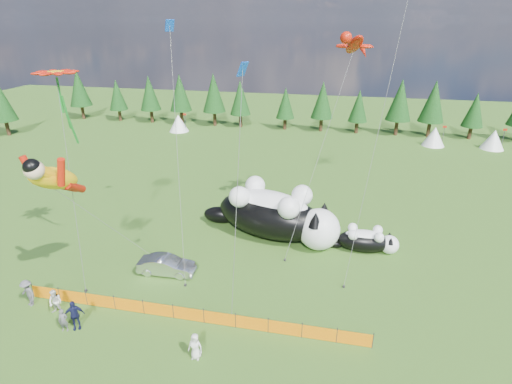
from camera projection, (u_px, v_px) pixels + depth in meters
ground at (205, 291)px, 27.47m from camera, size 160.00×160.00×0.00m
safety_fence at (188, 314)px, 24.58m from camera, size 22.06×0.06×1.10m
tree_line at (291, 106)px, 66.29m from camera, size 90.00×4.00×8.00m
festival_tents at (358, 132)px, 60.75m from camera, size 50.00×3.20×2.80m
cat_large at (275, 214)px, 33.55m from camera, size 12.47×6.92×4.59m
cat_small at (367, 240)px, 31.91m from camera, size 5.64×2.04×2.04m
car at (167, 265)px, 29.11m from camera, size 4.25×1.67×1.38m
spectator_a at (63, 320)px, 23.69m from camera, size 0.63×0.49×1.53m
spectator_b at (55, 302)px, 25.04m from camera, size 0.85×0.50×1.75m
spectator_c at (74, 315)px, 23.79m from camera, size 1.30×1.06×1.98m
spectator_d at (28, 293)px, 25.75m from camera, size 1.37×1.03×1.90m
spectator_e at (195, 346)px, 21.74m from camera, size 0.80×0.53×1.62m
superhero_kite at (54, 178)px, 23.78m from camera, size 5.14×7.67×11.41m
gecko_kite at (354, 45)px, 29.84m from camera, size 5.84×9.53×17.30m
flower_kite at (56, 75)px, 24.56m from camera, size 3.67×4.68×14.41m
diamond_kite_a at (170, 35)px, 27.91m from camera, size 3.12×7.35×18.26m
diamond_kite_c at (242, 86)px, 19.05m from camera, size 1.14×1.14×15.77m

